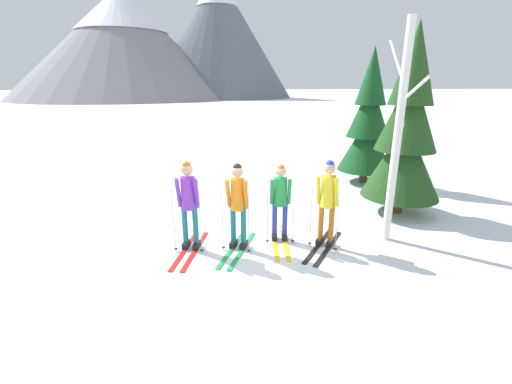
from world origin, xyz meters
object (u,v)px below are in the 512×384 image
Objects in this scene: skier_in_yellow at (328,198)px; pine_tree_mid at (368,123)px; pine_tree_near at (407,131)px; birch_tree_tall at (398,134)px; skier_in_orange at (238,201)px; skier_in_purple at (189,200)px; skier_in_green at (280,200)px.

pine_tree_mid reaches higher than skier_in_yellow.
birch_tree_tall is (-1.14, -1.49, 0.16)m from pine_tree_near.
skier_in_orange is at bearing 178.25° from birch_tree_tall.
skier_in_yellow is 1.89m from birch_tree_tall.
pine_tree_mid reaches higher than skier_in_purple.
skier_in_yellow is 5.52m from pine_tree_mid.
skier_in_purple is 1.01× the size of skier_in_yellow.
skier_in_green is (0.91, 0.22, -0.10)m from skier_in_orange.
pine_tree_mid is at bearing 41.78° from skier_in_orange.
skier_in_green is at bearing 155.64° from skier_in_yellow.
skier_in_green is 3.84m from pine_tree_near.
skier_in_orange is at bearing -166.45° from skier_in_green.
skier_in_purple reaches higher than skier_in_orange.
birch_tree_tall is at bearing -1.75° from skier_in_orange.
pine_tree_near is at bearing 17.72° from skier_in_orange.
birch_tree_tall is (4.18, -0.24, 1.25)m from skier_in_purple.
skier_in_yellow is 0.41× the size of birch_tree_tall.
skier_in_orange is 0.40× the size of birch_tree_tall.
skier_in_orange is (0.96, -0.14, -0.03)m from skier_in_purple.
birch_tree_tall reaches higher than skier_in_orange.
skier_in_yellow is 0.42× the size of pine_tree_mid.
skier_in_purple is 4.37m from birch_tree_tall.
pine_tree_mid is (5.80, 4.18, 0.96)m from skier_in_purple.
skier_in_orange is at bearing -162.28° from pine_tree_near.
birch_tree_tall is (-1.62, -4.42, 0.29)m from pine_tree_mid.
skier_in_purple is at bearing 171.86° from skier_in_orange.
skier_in_orange is at bearing -138.22° from pine_tree_mid.
skier_in_orange is 6.56m from pine_tree_mid.
pine_tree_mid is at bearing 56.01° from skier_in_yellow.
skier_in_green is at bearing 2.51° from skier_in_purple.
skier_in_orange is 0.95m from skier_in_green.
skier_in_green is 0.98m from skier_in_yellow.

